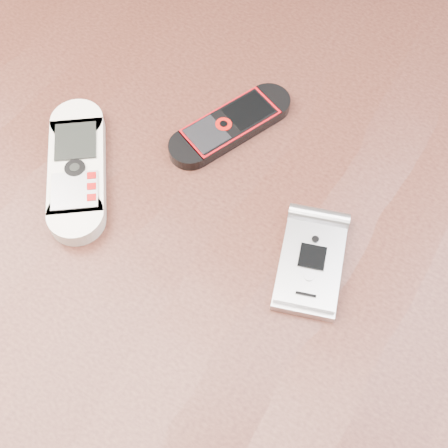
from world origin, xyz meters
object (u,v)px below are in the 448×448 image
(nokia_black_red, at_px, (231,125))
(motorola_razr, at_px, (311,263))
(nokia_white, at_px, (77,168))
(table, at_px, (220,280))

(nokia_black_red, height_order, motorola_razr, motorola_razr)
(nokia_white, distance_m, nokia_black_red, 0.14)
(table, bearing_deg, nokia_black_red, 115.61)
(nokia_white, xyz_separation_m, nokia_black_red, (0.09, 0.11, -0.00))
(nokia_black_red, relative_size, motorola_razr, 1.32)
(table, height_order, motorola_razr, motorola_razr)
(nokia_black_red, bearing_deg, table, -42.11)
(nokia_black_red, bearing_deg, nokia_white, -106.34)
(nokia_white, height_order, nokia_black_red, nokia_white)
(motorola_razr, bearing_deg, table, 165.73)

